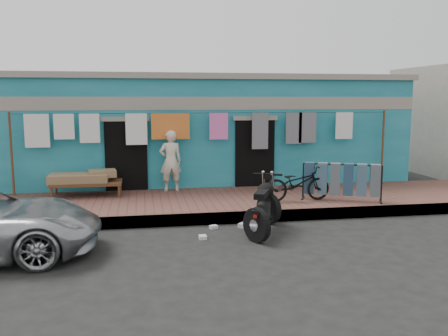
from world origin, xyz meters
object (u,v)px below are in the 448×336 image
(motorcycle, at_px, (263,205))
(charpoy, at_px, (87,184))
(jeans_rack, at_px, (342,181))
(bicycle, at_px, (297,179))
(seated_person, at_px, (171,161))

(motorcycle, distance_m, charpoy, 4.88)
(charpoy, relative_size, jeans_rack, 0.95)
(charpoy, bearing_deg, bicycle, -16.49)
(seated_person, xyz_separation_m, motorcycle, (1.64, -3.39, -0.49))
(charpoy, bearing_deg, jeans_rack, -14.66)
(bicycle, xyz_separation_m, jeans_rack, (1.08, -0.11, -0.06))
(bicycle, distance_m, charpoy, 5.24)
(motorcycle, height_order, jeans_rack, jeans_rack)
(seated_person, distance_m, charpoy, 2.20)
(bicycle, distance_m, motorcycle, 2.07)
(jeans_rack, bearing_deg, charpoy, 165.34)
(seated_person, distance_m, motorcycle, 3.79)
(bicycle, bearing_deg, jeans_rack, -98.79)
(seated_person, relative_size, bicycle, 1.00)
(seated_person, xyz_separation_m, jeans_rack, (3.97, -1.87, -0.34))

